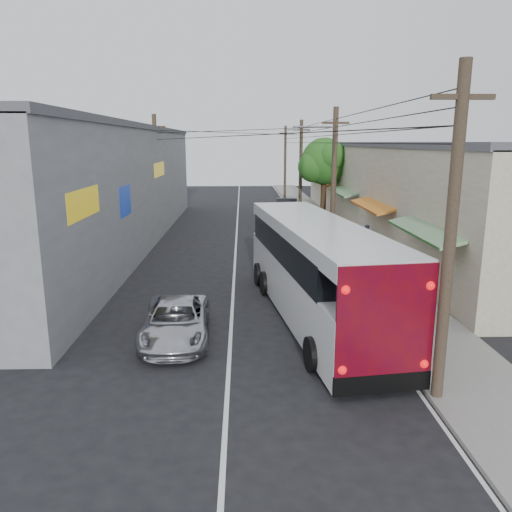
{
  "coord_description": "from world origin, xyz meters",
  "views": [
    {
      "loc": [
        0.41,
        -13.15,
        6.24
      ],
      "look_at": [
        0.98,
        7.43,
        1.53
      ],
      "focal_mm": 35.0,
      "sensor_mm": 36.0,
      "label": 1
    }
  ],
  "objects": [
    {
      "name": "coach_bus",
      "position": [
        2.99,
        4.1,
        1.82
      ],
      "size": [
        4.16,
        12.41,
        3.51
      ],
      "rotation": [
        0.0,
        0.0,
        0.14
      ],
      "color": "silver",
      "rests_on": "ground"
    },
    {
      "name": "pedestrian_far",
      "position": [
        7.6,
        15.17,
        0.85
      ],
      "size": [
        0.84,
        0.74,
        1.46
      ],
      "primitive_type": "imported",
      "rotation": [
        0.0,
        0.0,
        2.84
      ],
      "color": "#90A0D2",
      "rests_on": "sidewalk"
    },
    {
      "name": "street_tree",
      "position": [
        6.87,
        26.02,
        4.67
      ],
      "size": [
        4.4,
        4.0,
        6.6
      ],
      "color": "#3F2B19",
      "rests_on": "ground"
    },
    {
      "name": "sidewalk",
      "position": [
        6.5,
        20.0,
        0.06
      ],
      "size": [
        3.0,
        80.0,
        0.12
      ],
      "primitive_type": "cube",
      "color": "slate",
      "rests_on": "ground"
    },
    {
      "name": "parked_car_far",
      "position": [
        4.13,
        28.38,
        0.81
      ],
      "size": [
        2.13,
        5.04,
        1.62
      ],
      "primitive_type": "imported",
      "rotation": [
        0.0,
        0.0,
        -0.09
      ],
      "color": "black",
      "rests_on": "ground"
    },
    {
      "name": "pedestrian_near",
      "position": [
        5.4,
        9.34,
        1.06
      ],
      "size": [
        0.79,
        0.64,
        1.87
      ],
      "primitive_type": "imported",
      "rotation": [
        0.0,
        0.0,
        2.82
      ],
      "color": "pink",
      "rests_on": "sidewalk"
    },
    {
      "name": "building_left",
      "position": [
        -8.5,
        18.0,
        3.65
      ],
      "size": [
        7.2,
        36.0,
        7.25
      ],
      "color": "gray",
      "rests_on": "ground"
    },
    {
      "name": "parked_suv",
      "position": [
        4.6,
        13.0,
        0.73
      ],
      "size": [
        2.23,
        5.13,
        1.47
      ],
      "primitive_type": "imported",
      "rotation": [
        0.0,
        0.0,
        0.03
      ],
      "color": "#95949C",
      "rests_on": "ground"
    },
    {
      "name": "jeepney",
      "position": [
        -1.75,
        2.04,
        0.63
      ],
      "size": [
        2.31,
        4.62,
        1.26
      ],
      "primitive_type": "imported",
      "rotation": [
        0.0,
        0.0,
        0.05
      ],
      "color": "silver",
      "rests_on": "ground"
    },
    {
      "name": "building_right",
      "position": [
        10.99,
        22.0,
        3.15
      ],
      "size": [
        7.09,
        40.0,
        6.25
      ],
      "color": "beige",
      "rests_on": "ground"
    },
    {
      "name": "utility_poles",
      "position": [
        3.13,
        20.33,
        4.13
      ],
      "size": [
        11.8,
        45.28,
        8.0
      ],
      "color": "#473828",
      "rests_on": "ground"
    },
    {
      "name": "ground",
      "position": [
        0.0,
        0.0,
        0.0
      ],
      "size": [
        120.0,
        120.0,
        0.0
      ],
      "primitive_type": "plane",
      "color": "black",
      "rests_on": "ground"
    },
    {
      "name": "parked_car_mid",
      "position": [
        3.8,
        24.3,
        0.78
      ],
      "size": [
        2.25,
        4.72,
        1.56
      ],
      "primitive_type": "imported",
      "rotation": [
        0.0,
        0.0,
        0.09
      ],
      "color": "#2A2A2F",
      "rests_on": "ground"
    }
  ]
}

